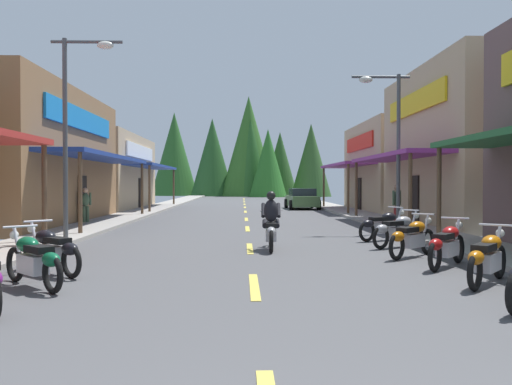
# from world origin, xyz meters

# --- Properties ---
(ground) EXTENTS (10.21, 85.09, 0.10)m
(ground) POSITION_xyz_m (0.00, 27.55, -0.05)
(ground) COLOR #4C4C4F
(sidewalk_left) EXTENTS (2.09, 85.09, 0.12)m
(sidewalk_left) POSITION_xyz_m (-6.15, 27.55, 0.06)
(sidewalk_left) COLOR #9E9991
(sidewalk_left) RESTS_ON ground
(sidewalk_right) EXTENTS (2.09, 85.09, 0.12)m
(sidewalk_right) POSITION_xyz_m (6.15, 27.55, 0.06)
(sidewalk_right) COLOR #9E9991
(sidewalk_right) RESTS_ON ground
(centerline_dashes) EXTENTS (0.16, 59.82, 0.01)m
(centerline_dashes) POSITION_xyz_m (0.00, 30.99, 0.01)
(centerline_dashes) COLOR #E0C64C
(centerline_dashes) RESTS_ON ground
(storefront_left_far) EXTENTS (9.71, 12.93, 5.00)m
(storefront_left_far) POSITION_xyz_m (-11.11, 35.48, 2.50)
(storefront_left_far) COLOR tan
(storefront_left_far) RESTS_ON ground
(storefront_right_middle) EXTENTS (9.96, 10.29, 6.67)m
(storefront_right_middle) POSITION_xyz_m (11.25, 21.12, 3.33)
(storefront_right_middle) COLOR tan
(storefront_right_middle) RESTS_ON ground
(storefront_right_far) EXTENTS (9.81, 10.30, 5.51)m
(storefront_right_far) POSITION_xyz_m (11.17, 32.09, 2.76)
(storefront_right_far) COLOR tan
(storefront_right_far) RESTS_ON ground
(streetlamp_left) EXTENTS (2.12, 0.30, 6.10)m
(streetlamp_left) POSITION_xyz_m (-5.18, 14.51, 3.99)
(streetlamp_left) COLOR #474C51
(streetlamp_left) RESTS_ON ground
(streetlamp_right) EXTENTS (2.12, 0.30, 5.75)m
(streetlamp_right) POSITION_xyz_m (5.17, 17.81, 3.79)
(streetlamp_right) COLOR #474C51
(streetlamp_right) RESTS_ON ground
(motorcycle_parked_right_2) EXTENTS (1.45, 1.71, 1.04)m
(motorcycle_parked_right_2) POSITION_xyz_m (4.10, 7.48, 0.49)
(motorcycle_parked_right_2) COLOR black
(motorcycle_parked_right_2) RESTS_ON ground
(motorcycle_parked_right_3) EXTENTS (1.43, 1.72, 1.04)m
(motorcycle_parked_right_3) POSITION_xyz_m (4.12, 9.43, 0.49)
(motorcycle_parked_right_3) COLOR black
(motorcycle_parked_right_3) RESTS_ON ground
(motorcycle_parked_right_4) EXTENTS (1.61, 1.56, 1.04)m
(motorcycle_parked_right_4) POSITION_xyz_m (3.87, 10.99, 0.49)
(motorcycle_parked_right_4) COLOR black
(motorcycle_parked_right_4) RESTS_ON ground
(motorcycle_parked_right_5) EXTENTS (1.80, 1.32, 1.04)m
(motorcycle_parked_right_5) POSITION_xyz_m (4.11, 12.98, 0.49)
(motorcycle_parked_right_5) COLOR black
(motorcycle_parked_right_5) RESTS_ON ground
(motorcycle_parked_right_6) EXTENTS (1.87, 1.22, 1.04)m
(motorcycle_parked_right_6) POSITION_xyz_m (4.18, 14.78, 0.49)
(motorcycle_parked_right_6) COLOR black
(motorcycle_parked_right_6) RESTS_ON ground
(motorcycle_parked_left_2) EXTENTS (1.56, 1.61, 1.04)m
(motorcycle_parked_left_2) POSITION_xyz_m (-3.77, 7.41, 0.49)
(motorcycle_parked_left_2) COLOR black
(motorcycle_parked_left_2) RESTS_ON ground
(motorcycle_parked_left_3) EXTENTS (1.65, 1.51, 1.04)m
(motorcycle_parked_left_3) POSITION_xyz_m (-3.94, 8.78, 0.49)
(motorcycle_parked_left_3) COLOR black
(motorcycle_parked_left_3) RESTS_ON ground
(rider_cruising_lead) EXTENTS (0.60, 2.14, 1.57)m
(rider_cruising_lead) POSITION_xyz_m (0.56, 12.55, 0.66)
(rider_cruising_lead) COLOR black
(rider_cruising_lead) RESTS_ON ground
(pedestrian_by_shop) EXTENTS (0.43, 0.47, 1.59)m
(pedestrian_by_shop) POSITION_xyz_m (-6.84, 21.27, 0.91)
(pedestrian_by_shop) COLOR #3F593F
(pedestrian_by_shop) RESTS_ON ground
(pedestrian_browsing) EXTENTS (0.44, 0.44, 1.72)m
(pedestrian_browsing) POSITION_xyz_m (5.92, 19.44, 1.00)
(pedestrian_browsing) COLOR maroon
(pedestrian_browsing) RESTS_ON ground
(parked_car_curbside) EXTENTS (2.18, 4.36, 1.40)m
(parked_car_curbside) POSITION_xyz_m (3.91, 35.22, 0.69)
(parked_car_curbside) COLOR #4C723F
(parked_car_curbside) RESTS_ON ground
(treeline_backdrop) EXTENTS (24.49, 13.41, 13.47)m
(treeline_backdrop) POSITION_xyz_m (-0.58, 71.69, 5.59)
(treeline_backdrop) COLOR #286723
(treeline_backdrop) RESTS_ON ground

